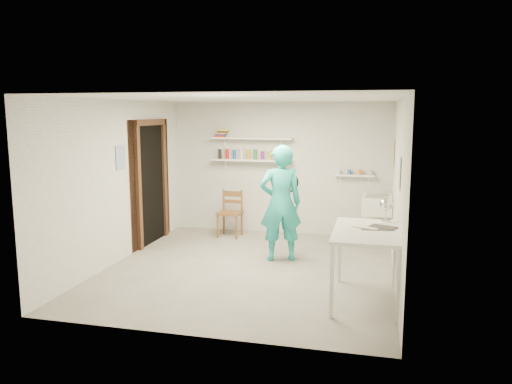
% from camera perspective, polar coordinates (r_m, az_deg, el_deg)
% --- Properties ---
extents(floor, '(4.00, 4.50, 0.02)m').
position_cam_1_polar(floor, '(7.24, -0.75, -8.81)').
color(floor, slate).
rests_on(floor, ground).
extents(ceiling, '(4.00, 4.50, 0.02)m').
position_cam_1_polar(ceiling, '(6.89, -0.79, 10.72)').
color(ceiling, silver).
rests_on(ceiling, wall_back).
extents(wall_back, '(4.00, 0.02, 2.40)m').
position_cam_1_polar(wall_back, '(9.15, 2.74, 2.72)').
color(wall_back, silver).
rests_on(wall_back, ground).
extents(wall_front, '(4.00, 0.02, 2.40)m').
position_cam_1_polar(wall_front, '(4.84, -7.43, -3.09)').
color(wall_front, silver).
rests_on(wall_front, ground).
extents(wall_left, '(0.02, 4.50, 2.40)m').
position_cam_1_polar(wall_left, '(7.70, -15.42, 1.20)').
color(wall_left, silver).
rests_on(wall_left, ground).
extents(wall_right, '(0.02, 4.50, 2.40)m').
position_cam_1_polar(wall_right, '(6.75, 15.98, 0.10)').
color(wall_right, silver).
rests_on(wall_right, ground).
extents(doorway_recess, '(0.02, 0.90, 2.00)m').
position_cam_1_polar(doorway_recess, '(8.65, -11.89, 0.82)').
color(doorway_recess, black).
rests_on(doorway_recess, wall_left).
extents(corridor_box, '(1.40, 1.50, 2.10)m').
position_cam_1_polar(corridor_box, '(8.97, -16.01, 1.28)').
color(corridor_box, brown).
rests_on(corridor_box, ground).
extents(door_lintel, '(0.06, 1.05, 0.10)m').
position_cam_1_polar(door_lintel, '(8.55, -12.00, 7.80)').
color(door_lintel, brown).
rests_on(door_lintel, wall_left).
extents(door_jamb_near, '(0.06, 0.10, 2.00)m').
position_cam_1_polar(door_jamb_near, '(8.19, -13.26, 0.33)').
color(door_jamb_near, brown).
rests_on(door_jamb_near, ground).
extents(door_jamb_far, '(0.06, 0.10, 2.00)m').
position_cam_1_polar(door_jamb_far, '(9.09, -10.43, 1.26)').
color(door_jamb_far, brown).
rests_on(door_jamb_far, ground).
extents(shelf_lower, '(1.50, 0.22, 0.03)m').
position_cam_1_polar(shelf_lower, '(9.11, -0.50, 3.65)').
color(shelf_lower, white).
rests_on(shelf_lower, wall_back).
extents(shelf_upper, '(1.50, 0.22, 0.03)m').
position_cam_1_polar(shelf_upper, '(9.09, -0.51, 6.16)').
color(shelf_upper, white).
rests_on(shelf_upper, wall_back).
extents(ledge_shelf, '(0.70, 0.14, 0.03)m').
position_cam_1_polar(ledge_shelf, '(8.92, 11.18, 1.87)').
color(ledge_shelf, white).
rests_on(ledge_shelf, wall_back).
extents(poster_left, '(0.01, 0.28, 0.36)m').
position_cam_1_polar(poster_left, '(7.70, -15.20, 3.83)').
color(poster_left, '#334C7F').
rests_on(poster_left, wall_left).
extents(poster_right_a, '(0.01, 0.34, 0.42)m').
position_cam_1_polar(poster_right_a, '(8.50, 15.47, 4.28)').
color(poster_right_a, '#995933').
rests_on(poster_right_a, wall_right).
extents(poster_right_b, '(0.01, 0.30, 0.38)m').
position_cam_1_polar(poster_right_b, '(6.17, 16.10, 2.09)').
color(poster_right_b, '#3F724C').
rests_on(poster_right_b, wall_right).
extents(belfast_sink, '(0.48, 0.60, 0.30)m').
position_cam_1_polar(belfast_sink, '(8.51, 13.65, -1.42)').
color(belfast_sink, white).
rests_on(belfast_sink, wall_right).
extents(man, '(0.74, 0.61, 1.75)m').
position_cam_1_polar(man, '(7.45, 2.83, -1.30)').
color(man, '#23AFA6').
rests_on(man, ground).
extents(wall_clock, '(0.31, 0.14, 0.31)m').
position_cam_1_polar(wall_clock, '(7.59, 3.71, 1.11)').
color(wall_clock, beige).
rests_on(wall_clock, man).
extents(wooden_chair, '(0.42, 0.40, 0.87)m').
position_cam_1_polar(wooden_chair, '(8.93, -3.01, -2.41)').
color(wooden_chair, brown).
rests_on(wooden_chair, ground).
extents(work_table, '(0.77, 1.29, 0.86)m').
position_cam_1_polar(work_table, '(6.07, 12.46, -8.22)').
color(work_table, silver).
rests_on(work_table, ground).
extents(desk_lamp, '(0.16, 0.16, 0.16)m').
position_cam_1_polar(desk_lamp, '(6.42, 14.66, -1.38)').
color(desk_lamp, silver).
rests_on(desk_lamp, work_table).
extents(spray_cans, '(1.32, 0.06, 0.17)m').
position_cam_1_polar(spray_cans, '(9.11, -0.50, 4.28)').
color(spray_cans, black).
rests_on(spray_cans, shelf_lower).
extents(book_stack, '(0.26, 0.14, 0.14)m').
position_cam_1_polar(book_stack, '(9.23, -3.90, 6.72)').
color(book_stack, red).
rests_on(book_stack, shelf_upper).
extents(ledge_pots, '(0.48, 0.07, 0.09)m').
position_cam_1_polar(ledge_pots, '(8.91, 11.19, 2.25)').
color(ledge_pots, silver).
rests_on(ledge_pots, ledge_shelf).
extents(papers, '(0.30, 0.22, 0.02)m').
position_cam_1_polar(papers, '(5.96, 12.60, -4.19)').
color(papers, silver).
rests_on(papers, work_table).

